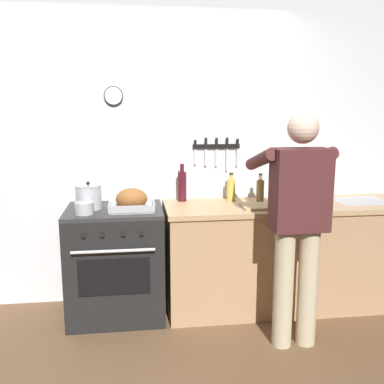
{
  "coord_description": "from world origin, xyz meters",
  "views": [
    {
      "loc": [
        -0.05,
        -2.45,
        1.69
      ],
      "look_at": [
        0.39,
        0.85,
        1.04
      ],
      "focal_mm": 41.02,
      "sensor_mm": 36.0,
      "label": 1
    }
  ],
  "objects_px": {
    "saucepan": "(84,208)",
    "bottle_soy_sauce": "(312,192)",
    "bottle_hot_sauce": "(290,193)",
    "bottle_olive_oil": "(298,187)",
    "stove": "(116,262)",
    "bottle_wine_red": "(182,186)",
    "person_cook": "(298,216)",
    "cutting_board": "(264,206)",
    "bottle_cooking_oil": "(231,189)",
    "bottle_vinegar": "(260,190)",
    "stock_pot": "(89,197)",
    "roasting_pan": "(132,201)"
  },
  "relations": [
    {
      "from": "cutting_board",
      "to": "bottle_wine_red",
      "type": "height_order",
      "value": "bottle_wine_red"
    },
    {
      "from": "person_cook",
      "to": "cutting_board",
      "type": "relative_size",
      "value": 4.61
    },
    {
      "from": "saucepan",
      "to": "stove",
      "type": "bearing_deg",
      "value": 36.22
    },
    {
      "from": "roasting_pan",
      "to": "bottle_cooking_oil",
      "type": "height_order",
      "value": "bottle_cooking_oil"
    },
    {
      "from": "bottle_cooking_oil",
      "to": "bottle_soy_sauce",
      "type": "bearing_deg",
      "value": -10.88
    },
    {
      "from": "bottle_hot_sauce",
      "to": "bottle_soy_sauce",
      "type": "bearing_deg",
      "value": -5.69
    },
    {
      "from": "stove",
      "to": "saucepan",
      "type": "xyz_separation_m",
      "value": [
        -0.21,
        -0.16,
        0.49
      ]
    },
    {
      "from": "cutting_board",
      "to": "bottle_vinegar",
      "type": "relative_size",
      "value": 1.49
    },
    {
      "from": "bottle_cooking_oil",
      "to": "saucepan",
      "type": "bearing_deg",
      "value": -164.2
    },
    {
      "from": "bottle_hot_sauce",
      "to": "saucepan",
      "type": "bearing_deg",
      "value": -172.32
    },
    {
      "from": "stock_pot",
      "to": "bottle_olive_oil",
      "type": "distance_m",
      "value": 1.76
    },
    {
      "from": "stove",
      "to": "person_cook",
      "type": "xyz_separation_m",
      "value": [
        1.28,
        -0.62,
        0.5
      ]
    },
    {
      "from": "stove",
      "to": "bottle_vinegar",
      "type": "relative_size",
      "value": 3.71
    },
    {
      "from": "saucepan",
      "to": "bottle_soy_sauce",
      "type": "relative_size",
      "value": 0.68
    },
    {
      "from": "person_cook",
      "to": "stove",
      "type": "bearing_deg",
      "value": 68.28
    },
    {
      "from": "stock_pot",
      "to": "bottle_hot_sauce",
      "type": "height_order",
      "value": "stock_pot"
    },
    {
      "from": "stock_pot",
      "to": "bottle_vinegar",
      "type": "distance_m",
      "value": 1.42
    },
    {
      "from": "stock_pot",
      "to": "saucepan",
      "type": "relative_size",
      "value": 1.57
    },
    {
      "from": "bottle_hot_sauce",
      "to": "bottle_olive_oil",
      "type": "bearing_deg",
      "value": 18.21
    },
    {
      "from": "stock_pot",
      "to": "bottle_wine_red",
      "type": "relative_size",
      "value": 0.68
    },
    {
      "from": "cutting_board",
      "to": "bottle_wine_red",
      "type": "distance_m",
      "value": 0.72
    },
    {
      "from": "bottle_wine_red",
      "to": "bottle_hot_sauce",
      "type": "xyz_separation_m",
      "value": [
        0.91,
        -0.14,
        -0.06
      ]
    },
    {
      "from": "saucepan",
      "to": "bottle_soy_sauce",
      "type": "height_order",
      "value": "bottle_soy_sauce"
    },
    {
      "from": "cutting_board",
      "to": "bottle_vinegar",
      "type": "distance_m",
      "value": 0.24
    },
    {
      "from": "bottle_vinegar",
      "to": "bottle_olive_oil",
      "type": "xyz_separation_m",
      "value": [
        0.34,
        -0.0,
        0.02
      ]
    },
    {
      "from": "stock_pot",
      "to": "bottle_wine_red",
      "type": "height_order",
      "value": "bottle_wine_red"
    },
    {
      "from": "stove",
      "to": "bottle_soy_sauce",
      "type": "relative_size",
      "value": 4.4
    },
    {
      "from": "stove",
      "to": "bottle_wine_red",
      "type": "bearing_deg",
      "value": 20.64
    },
    {
      "from": "stock_pot",
      "to": "bottle_wine_red",
      "type": "xyz_separation_m",
      "value": [
        0.76,
        0.2,
        0.04
      ]
    },
    {
      "from": "saucepan",
      "to": "bottle_vinegar",
      "type": "xyz_separation_m",
      "value": [
        1.43,
        0.26,
        0.06
      ]
    },
    {
      "from": "stock_pot",
      "to": "saucepan",
      "type": "bearing_deg",
      "value": -95.48
    },
    {
      "from": "roasting_pan",
      "to": "bottle_wine_red",
      "type": "distance_m",
      "value": 0.53
    },
    {
      "from": "stove",
      "to": "bottle_soy_sauce",
      "type": "bearing_deg",
      "value": 1.88
    },
    {
      "from": "person_cook",
      "to": "bottle_vinegar",
      "type": "bearing_deg",
      "value": 8.9
    },
    {
      "from": "bottle_wine_red",
      "to": "stove",
      "type": "bearing_deg",
      "value": -159.36
    },
    {
      "from": "cutting_board",
      "to": "bottle_cooking_oil",
      "type": "distance_m",
      "value": 0.37
    },
    {
      "from": "saucepan",
      "to": "bottle_wine_red",
      "type": "relative_size",
      "value": 0.44
    },
    {
      "from": "bottle_vinegar",
      "to": "bottle_soy_sauce",
      "type": "distance_m",
      "value": 0.44
    },
    {
      "from": "bottle_wine_red",
      "to": "bottle_soy_sauce",
      "type": "bearing_deg",
      "value": -8.28
    },
    {
      "from": "bottle_hot_sauce",
      "to": "bottle_vinegar",
      "type": "bearing_deg",
      "value": 173.87
    },
    {
      "from": "stove",
      "to": "bottle_olive_oil",
      "type": "height_order",
      "value": "bottle_olive_oil"
    },
    {
      "from": "cutting_board",
      "to": "bottle_soy_sauce",
      "type": "bearing_deg",
      "value": 20.07
    },
    {
      "from": "bottle_soy_sauce",
      "to": "bottle_hot_sauce",
      "type": "distance_m",
      "value": 0.18
    },
    {
      "from": "stove",
      "to": "bottle_wine_red",
      "type": "distance_m",
      "value": 0.84
    },
    {
      "from": "person_cook",
      "to": "bottle_vinegar",
      "type": "distance_m",
      "value": 0.72
    },
    {
      "from": "cutting_board",
      "to": "bottle_vinegar",
      "type": "height_order",
      "value": "bottle_vinegar"
    },
    {
      "from": "bottle_wine_red",
      "to": "bottle_vinegar",
      "type": "bearing_deg",
      "value": -9.84
    },
    {
      "from": "stove",
      "to": "bottle_cooking_oil",
      "type": "xyz_separation_m",
      "value": [
        0.99,
        0.18,
        0.55
      ]
    },
    {
      "from": "person_cook",
      "to": "bottle_cooking_oil",
      "type": "relative_size",
      "value": 6.92
    },
    {
      "from": "bottle_soy_sauce",
      "to": "bottle_olive_oil",
      "type": "distance_m",
      "value": 0.12
    }
  ]
}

